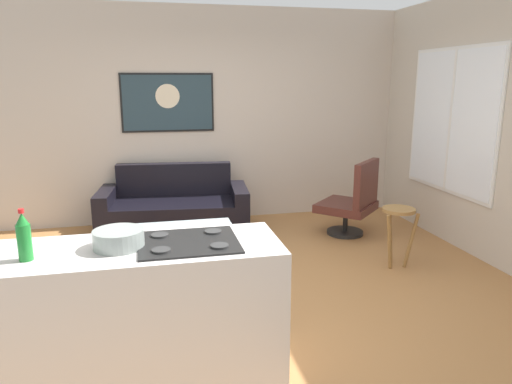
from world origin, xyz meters
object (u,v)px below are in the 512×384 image
object	(u,v)px
coffee_table	(182,232)
armchair	(353,201)
couch	(174,210)
soda_bottle	(24,237)
bar_stool	(398,221)
mixing_bowl	(119,239)
wall_painting	(168,103)

from	to	relation	value
coffee_table	armchair	world-z (taller)	armchair
couch	soda_bottle	world-z (taller)	soda_bottle
bar_stool	mixing_bowl	bearing A→B (deg)	-152.42
armchair	mixing_bowl	size ratio (longest dim) A/B	3.13
couch	wall_painting	bearing A→B (deg)	90.85
soda_bottle	couch	bearing A→B (deg)	72.89
coffee_table	bar_stool	xyz separation A→B (m)	(2.13, -0.50, 0.12)
coffee_table	armchair	size ratio (longest dim) A/B	1.13
mixing_bowl	wall_painting	xyz separation A→B (m)	(0.47, 3.52, 0.64)
bar_stool	soda_bottle	bearing A→B (deg)	-154.82
mixing_bowl	soda_bottle	bearing A→B (deg)	-169.09
couch	soda_bottle	xyz separation A→B (m)	(-0.97, -3.15, 0.75)
couch	armchair	world-z (taller)	armchair
soda_bottle	armchair	bearing A→B (deg)	39.02
coffee_table	armchair	distance (m)	2.18
coffee_table	wall_painting	xyz separation A→B (m)	(-0.02, 1.65, 1.22)
armchair	soda_bottle	xyz separation A→B (m)	(-3.09, -2.50, 0.60)
couch	bar_stool	size ratio (longest dim) A/B	3.07
armchair	soda_bottle	bearing A→B (deg)	-140.98
armchair	wall_painting	bearing A→B (deg)	152.46
coffee_table	couch	bearing A→B (deg)	90.44
wall_painting	bar_stool	bearing A→B (deg)	-45.04
armchair	bar_stool	bearing A→B (deg)	-88.88
soda_bottle	mixing_bowl	bearing A→B (deg)	10.91
coffee_table	armchair	bearing A→B (deg)	14.34
couch	coffee_table	xyz separation A→B (m)	(0.01, -1.19, 0.09)
armchair	mixing_bowl	bearing A→B (deg)	-137.17
couch	soda_bottle	distance (m)	3.38
mixing_bowl	wall_painting	world-z (taller)	wall_painting
coffee_table	mixing_bowl	world-z (taller)	mixing_bowl
bar_stool	mixing_bowl	xyz separation A→B (m)	(-2.62, -1.37, 0.46)
mixing_bowl	wall_painting	size ratio (longest dim) A/B	0.25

